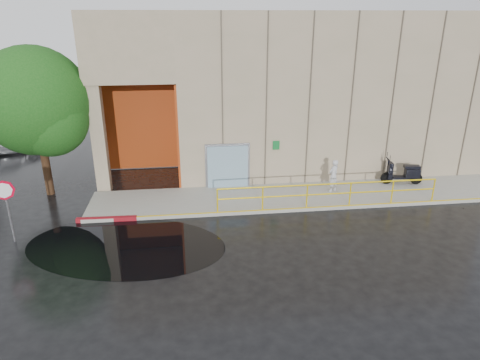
# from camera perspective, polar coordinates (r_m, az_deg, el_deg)

# --- Properties ---
(ground) EXTENTS (120.00, 120.00, 0.00)m
(ground) POSITION_cam_1_polar(r_m,az_deg,el_deg) (15.22, -0.20, -9.65)
(ground) COLOR black
(ground) RESTS_ON ground
(sidewalk) EXTENTS (20.00, 3.00, 0.15)m
(sidewalk) POSITION_cam_1_polar(r_m,az_deg,el_deg) (19.90, 9.73, -2.03)
(sidewalk) COLOR gray
(sidewalk) RESTS_ON ground
(building) EXTENTS (20.00, 10.17, 8.00)m
(building) POSITION_cam_1_polar(r_m,az_deg,el_deg) (25.14, 8.57, 12.65)
(building) COLOR gray
(building) RESTS_ON ground
(guardrail) EXTENTS (9.56, 0.06, 1.03)m
(guardrail) POSITION_cam_1_polar(r_m,az_deg,el_deg) (18.57, 11.75, -1.88)
(guardrail) COLOR yellow
(guardrail) RESTS_ON sidewalk
(person) EXTENTS (0.66, 0.60, 1.52)m
(person) POSITION_cam_1_polar(r_m,az_deg,el_deg) (20.10, 12.35, 0.57)
(person) COLOR #B9BABE
(person) RESTS_ON sidewalk
(scooter) EXTENTS (2.01, 0.94, 1.52)m
(scooter) POSITION_cam_1_polar(r_m,az_deg,el_deg) (21.91, 20.97, 1.66)
(scooter) COLOR black
(scooter) RESTS_ON sidewalk
(stop_sign) EXTENTS (0.71, 0.22, 2.42)m
(stop_sign) POSITION_cam_1_polar(r_m,az_deg,el_deg) (17.22, -28.80, -2.07)
(stop_sign) COLOR slate
(stop_sign) RESTS_ON ground
(red_curb) EXTENTS (2.40, 0.26, 0.18)m
(red_curb) POSITION_cam_1_polar(r_m,az_deg,el_deg) (18.16, -17.35, -5.01)
(red_curb) COLOR maroon
(red_curb) RESTS_ON ground
(puddle) EXTENTS (8.10, 6.03, 0.01)m
(puddle) POSITION_cam_1_polar(r_m,az_deg,el_deg) (16.18, -14.98, -8.44)
(puddle) COLOR black
(puddle) RESTS_ON ground
(car_c) EXTENTS (4.51, 2.98, 1.22)m
(car_c) POSITION_cam_1_polar(r_m,az_deg,el_deg) (29.50, -28.87, 4.33)
(car_c) COLOR #9D9FA4
(car_c) RESTS_ON ground
(tree_near) EXTENTS (4.70, 4.70, 6.69)m
(tree_near) POSITION_cam_1_polar(r_m,az_deg,el_deg) (20.62, -25.25, 8.96)
(tree_near) COLOR black
(tree_near) RESTS_ON ground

